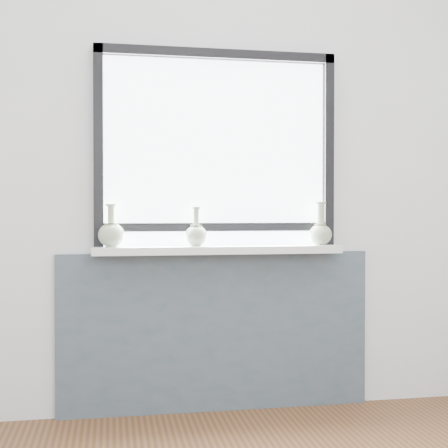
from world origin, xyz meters
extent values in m
cube|color=silver|center=(0.00, 1.81, 1.30)|extent=(3.60, 0.02, 2.60)
cube|color=#48515E|center=(0.00, 1.78, 0.43)|extent=(1.70, 0.03, 0.86)
cube|color=white|center=(0.00, 1.71, 0.88)|extent=(1.32, 0.18, 0.04)
cube|color=black|center=(-0.62, 1.76, 1.43)|extent=(0.05, 0.06, 1.05)
cube|color=black|center=(0.62, 1.76, 1.43)|extent=(0.05, 0.06, 1.05)
cube|color=black|center=(0.00, 1.76, 1.92)|extent=(1.30, 0.06, 0.05)
cube|color=black|center=(0.00, 1.76, 1.00)|extent=(1.20, 0.05, 0.04)
cube|color=white|center=(0.00, 1.79, 1.40)|extent=(1.20, 0.01, 1.00)
cylinder|color=#A7B995|center=(-0.56, 1.70, 0.90)|extent=(0.06, 0.06, 0.01)
ellipsoid|color=#A7B995|center=(-0.56, 1.70, 0.96)|extent=(0.14, 0.14, 0.13)
cone|color=#A7B995|center=(-0.56, 1.70, 1.01)|extent=(0.07, 0.07, 0.03)
cylinder|color=#A7B995|center=(-0.56, 1.70, 1.06)|extent=(0.04, 0.04, 0.10)
cylinder|color=#A7B995|center=(-0.56, 1.70, 1.12)|extent=(0.05, 0.05, 0.01)
cylinder|color=#A7B995|center=(-0.12, 1.71, 0.90)|extent=(0.05, 0.05, 0.01)
ellipsoid|color=#A7B995|center=(-0.12, 1.71, 0.96)|extent=(0.12, 0.12, 0.11)
cone|color=#A7B995|center=(-0.12, 1.71, 1.00)|extent=(0.07, 0.07, 0.03)
cylinder|color=#A7B995|center=(-0.12, 1.71, 1.05)|extent=(0.03, 0.03, 0.10)
cylinder|color=#A7B995|center=(-0.12, 1.71, 1.10)|extent=(0.05, 0.05, 0.01)
cylinder|color=#A7B995|center=(0.56, 1.70, 0.90)|extent=(0.06, 0.06, 0.01)
ellipsoid|color=#A7B995|center=(0.56, 1.70, 0.96)|extent=(0.12, 0.12, 0.11)
cone|color=#A7B995|center=(0.56, 1.70, 1.00)|extent=(0.07, 0.07, 0.03)
cylinder|color=#A7B995|center=(0.56, 1.70, 1.06)|extent=(0.04, 0.04, 0.13)
cylinder|color=#A7B995|center=(0.56, 1.70, 1.13)|extent=(0.06, 0.06, 0.01)
camera|label=1|loc=(-0.56, -1.54, 1.08)|focal=50.00mm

